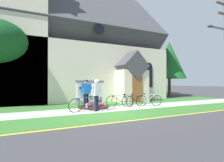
% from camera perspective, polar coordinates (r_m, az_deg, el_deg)
% --- Properties ---
extents(ground, '(140.00, 140.00, 0.00)m').
position_cam_1_polar(ground, '(13.14, -9.53, -7.37)').
color(ground, '#3D3D3F').
extents(sidewalk_slab, '(32.00, 2.10, 0.01)m').
position_cam_1_polar(sidewalk_slab, '(11.62, 3.59, -8.25)').
color(sidewalk_slab, '#B7B5AD').
rests_on(sidewalk_slab, ground).
extents(grass_verge, '(32.00, 2.25, 0.01)m').
position_cam_1_polar(grass_verge, '(9.85, 10.25, -9.66)').
color(grass_verge, '#38722D').
rests_on(grass_verge, ground).
extents(church_lawn, '(24.00, 2.76, 0.01)m').
position_cam_1_polar(church_lawn, '(13.74, -1.70, -7.05)').
color(church_lawn, '#38722D').
rests_on(church_lawn, ground).
extents(curb_paint_stripe, '(28.00, 0.16, 0.01)m').
position_cam_1_polar(curb_paint_stripe, '(8.89, 15.38, -10.65)').
color(curb_paint_stripe, yellow).
rests_on(curb_paint_stripe, ground).
extents(church_building, '(14.98, 12.76, 13.21)m').
position_cam_1_polar(church_building, '(19.84, -11.14, 8.66)').
color(church_building, beige).
rests_on(church_building, ground).
extents(church_sign, '(1.98, 0.25, 1.71)m').
position_cam_1_polar(church_sign, '(12.01, -6.78, -2.66)').
color(church_sign, slate).
rests_on(church_sign, ground).
extents(flower_bed, '(1.88, 1.88, 0.34)m').
position_cam_1_polar(flower_bed, '(11.58, -5.77, -7.83)').
color(flower_bed, '#382319').
rests_on(flower_bed, ground).
extents(bicycle_white, '(1.76, 0.57, 0.85)m').
position_cam_1_polar(bicycle_white, '(12.75, 11.28, -5.82)').
color(bicycle_white, black).
rests_on(bicycle_white, ground).
extents(bicycle_green, '(1.66, 0.53, 0.83)m').
position_cam_1_polar(bicycle_green, '(12.52, 7.05, -6.00)').
color(bicycle_green, black).
rests_on(bicycle_green, ground).
extents(bicycle_yellow, '(1.71, 0.62, 0.85)m').
position_cam_1_polar(bicycle_yellow, '(12.12, 2.38, -6.13)').
color(bicycle_yellow, black).
rests_on(bicycle_yellow, ground).
extents(bicycle_blue, '(1.81, 0.08, 0.85)m').
position_cam_1_polar(bicycle_blue, '(10.15, -8.29, -7.19)').
color(bicycle_blue, black).
rests_on(bicycle_blue, ground).
extents(cyclist_in_blue_jersey, '(0.68, 0.33, 1.76)m').
position_cam_1_polar(cyclist_in_blue_jersey, '(11.56, -8.01, -3.12)').
color(cyclist_in_blue_jersey, black).
rests_on(cyclist_in_blue_jersey, ground).
extents(cyclist_in_yellow_jersey, '(0.64, 0.41, 1.74)m').
position_cam_1_polar(cyclist_in_yellow_jersey, '(10.17, -4.82, -3.57)').
color(cyclist_in_yellow_jersey, '#191E38').
rests_on(cyclist_in_yellow_jersey, ground).
extents(roadside_conifer, '(3.83, 3.83, 6.37)m').
position_cam_1_polar(roadside_conifer, '(22.77, 17.26, 6.17)').
color(roadside_conifer, '#4C3823').
rests_on(roadside_conifer, ground).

